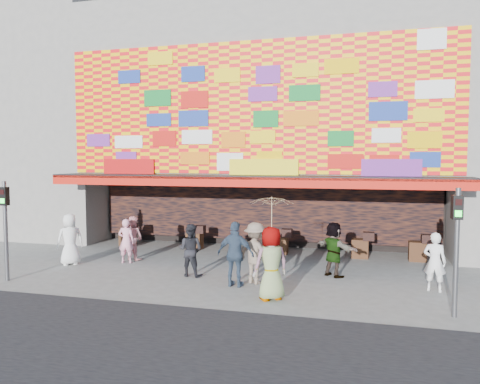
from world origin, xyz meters
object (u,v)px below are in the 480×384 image
Objects in this scene: ped_f at (334,249)px; ped_a at (70,239)px; ped_c at (191,250)px; ped_h at (435,262)px; signal_left at (5,219)px; parasol at (271,215)px; ped_g at (271,263)px; ped_i at (133,238)px; signal_right at (457,237)px; ped_d at (255,253)px; ped_e at (236,254)px; ped_b at (126,241)px.

ped_a is at bearing 43.62° from ped_f.
ped_c is 0.97× the size of ped_f.
ped_h is at bearing 134.80° from ped_a.
parasol is (8.03, 0.20, 0.35)m from signal_left.
ped_a is 7.78m from ped_g.
ped_f is 1.07× the size of ped_i.
signal_right is at bearing 172.78° from ped_f.
ped_c is at bearing 131.21° from ped_a.
parasol is at bearing 102.75° from ped_f.
ped_c is 0.92× the size of ped_d.
ped_a reaches higher than ped_i.
ped_f is 3.48m from parasol.
signal_left is 7.52m from ped_d.
ped_d is 4.99m from ped_h.
parasol reaches higher than ped_d.
signal_right is 1.69× the size of ped_a.
ped_b is at bearing -17.65° from ped_e.
ped_b is 6.62m from parasol.
signal_right is at bearing 173.85° from ped_e.
ped_f is (9.44, 3.08, -1.01)m from signal_left.
ped_h is (-0.16, 2.14, -1.04)m from signal_right.
ped_d is 1.13× the size of ped_i.
ped_d is 0.96× the size of ped_e.
ped_c is at bearing 53.20° from ped_f.
ped_d is 0.94× the size of ped_g.
ped_e is at bearing 9.74° from signal_left.
ped_f is (4.32, 1.10, 0.03)m from ped_c.
parasol reaches higher than ped_i.
ped_d is 1.09× the size of ped_h.
parasol reaches higher than ped_c.
ped_b is at bearing 153.13° from parasol.
ped_c is at bearing 16.91° from ped_h.
ped_i is 6.87m from parasol.
signal_right is 1.60× the size of ped_e.
ped_b is 0.98× the size of ped_i.
ped_a is at bearing 164.06° from parasol.
ped_g reaches higher than ped_i.
ped_c is at bearing -19.89° from ped_e.
ped_c reaches higher than ped_h.
ped_a is 1.12× the size of ped_i.
ped_c is 2.18m from ped_d.
ped_a is at bearing -4.95° from ped_e.
ped_b is at bearing 9.94° from ped_h.
ped_a is 2.15m from ped_i.
signal_left is at bearing -178.57° from parasol.
signal_right is at bearing 154.37° from ped_b.
ped_i is (-5.02, 1.98, -0.10)m from ped_d.
parasol is at bearing 177.36° from signal_right.
ped_h is (9.97, -0.99, 0.04)m from ped_b.
ped_h is (7.12, 0.16, -0.00)m from ped_c.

